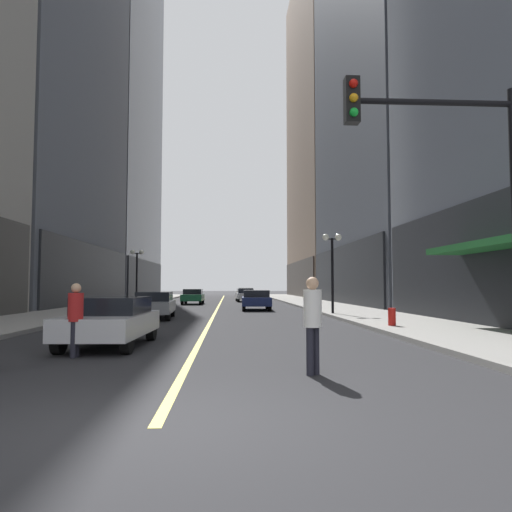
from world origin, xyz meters
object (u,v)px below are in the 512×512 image
at_px(car_silver, 111,320).
at_px(fire_hydrant_right, 392,319).
at_px(street_lamp_left_far, 137,265).
at_px(car_navy, 256,299).
at_px(traffic_light_near_right, 463,177).
at_px(pedestrian_in_red_jacket, 76,314).
at_px(pedestrian_in_white_shirt, 313,317).
at_px(street_lamp_right_mid, 332,255).
at_px(car_white, 245,294).
at_px(car_green, 193,296).
at_px(car_grey, 154,304).
at_px(car_yellow, 245,293).

relative_size(car_silver, fire_hydrant_right, 5.20).
bearing_deg(fire_hydrant_right, street_lamp_left_far, 123.54).
height_order(car_navy, traffic_light_near_right, traffic_light_near_right).
bearing_deg(fire_hydrant_right, pedestrian_in_red_jacket, -146.67).
height_order(car_silver, traffic_light_near_right, traffic_light_near_right).
xyz_separation_m(pedestrian_in_white_shirt, fire_hydrant_right, (4.51, 8.67, -0.65)).
bearing_deg(traffic_light_near_right, street_lamp_right_mid, 86.34).
distance_m(car_silver, car_navy, 19.20).
relative_size(car_navy, fire_hydrant_right, 5.42).
xyz_separation_m(car_navy, car_white, (-0.22, 16.45, -0.00)).
height_order(car_green, pedestrian_in_white_shirt, pedestrian_in_white_shirt).
distance_m(pedestrian_in_white_shirt, traffic_light_near_right, 4.00).
distance_m(car_grey, car_navy, 9.61).
distance_m(car_white, pedestrian_in_white_shirt, 39.34).
bearing_deg(car_green, pedestrian_in_red_jacket, -90.63).
distance_m(car_grey, traffic_light_near_right, 17.30).
distance_m(pedestrian_in_red_jacket, traffic_light_near_right, 8.78).
distance_m(car_silver, car_yellow, 45.97).
relative_size(car_silver, car_white, 0.91).
relative_size(car_grey, pedestrian_in_white_shirt, 2.49).
relative_size(car_yellow, pedestrian_in_red_jacket, 2.71).
height_order(car_green, fire_hydrant_right, car_green).
bearing_deg(fire_hydrant_right, pedestrian_in_white_shirt, -117.48).
height_order(car_navy, car_yellow, same).
bearing_deg(car_yellow, car_white, -92.09).
xyz_separation_m(car_navy, street_lamp_right_mid, (3.76, -6.38, 2.54)).
distance_m(car_yellow, street_lamp_left_far, 23.33).
relative_size(traffic_light_near_right, street_lamp_left_far, 1.28).
height_order(car_navy, car_white, same).
xyz_separation_m(pedestrian_in_red_jacket, traffic_light_near_right, (8.01, -2.30, 2.76)).
xyz_separation_m(pedestrian_in_red_jacket, street_lamp_right_mid, (9.06, 14.13, 2.27)).
relative_size(car_white, street_lamp_left_far, 1.03).
bearing_deg(traffic_light_near_right, car_grey, 118.80).
bearing_deg(pedestrian_in_white_shirt, traffic_light_near_right, 1.44).
distance_m(pedestrian_in_red_jacket, fire_hydrant_right, 11.46).
height_order(car_navy, pedestrian_in_red_jacket, pedestrian_in_red_jacket).
height_order(pedestrian_in_white_shirt, street_lamp_right_mid, street_lamp_right_mid).
bearing_deg(pedestrian_in_white_shirt, car_green, 98.16).
bearing_deg(car_green, street_lamp_right_mid, -62.02).
height_order(car_silver, fire_hydrant_right, car_silver).
xyz_separation_m(car_silver, traffic_light_near_right, (7.68, -4.27, 3.02)).
xyz_separation_m(car_yellow, pedestrian_in_white_shirt, (-0.41, -50.03, 0.33)).
xyz_separation_m(car_grey, pedestrian_in_white_shirt, (5.25, -15.00, 0.33)).
distance_m(car_silver, car_white, 35.31).
xyz_separation_m(car_grey, car_yellow, (5.66, 35.03, 0.00)).
relative_size(car_yellow, street_lamp_left_far, 1.03).
bearing_deg(traffic_light_near_right, pedestrian_in_white_shirt, -178.56).
bearing_deg(car_silver, pedestrian_in_white_shirt, -42.61).
xyz_separation_m(car_grey, car_green, (0.53, 17.94, -0.00)).
xyz_separation_m(car_silver, car_white, (4.75, 34.99, 0.00)).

